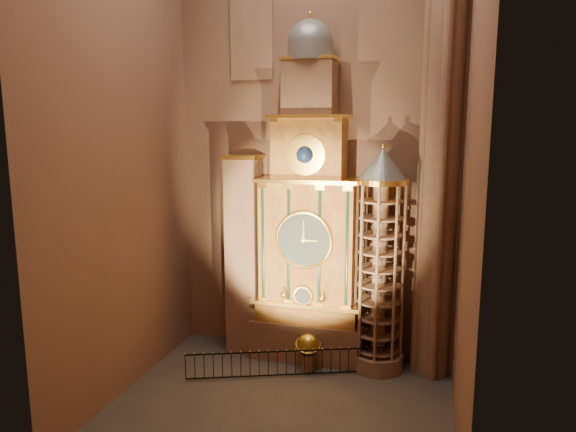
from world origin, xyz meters
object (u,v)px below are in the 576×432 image
(stair_turret, at_px, (380,263))
(iron_railing, at_px, (291,363))
(astronomical_clock, at_px, (309,228))
(celestial_globe, at_px, (308,348))
(portrait_tower, at_px, (244,254))

(stair_turret, bearing_deg, iron_railing, -151.56)
(astronomical_clock, xyz_separation_m, celestial_globe, (0.34, -1.36, -5.60))
(portrait_tower, distance_m, iron_railing, 5.94)
(astronomical_clock, height_order, stair_turret, astronomical_clock)
(stair_turret, distance_m, celestial_globe, 5.37)
(stair_turret, height_order, iron_railing, stair_turret)
(stair_turret, height_order, celestial_globe, stair_turret)
(celestial_globe, relative_size, iron_railing, 0.20)
(astronomical_clock, xyz_separation_m, iron_railing, (-0.27, -2.30, -6.01))
(astronomical_clock, relative_size, celestial_globe, 9.30)
(portrait_tower, xyz_separation_m, iron_railing, (3.13, -2.32, -4.48))
(astronomical_clock, xyz_separation_m, stair_turret, (3.50, -0.26, -1.41))
(celestial_globe, xyz_separation_m, iron_railing, (-0.60, -0.94, -0.41))
(portrait_tower, bearing_deg, celestial_globe, -20.29)
(stair_turret, relative_size, celestial_globe, 6.01)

